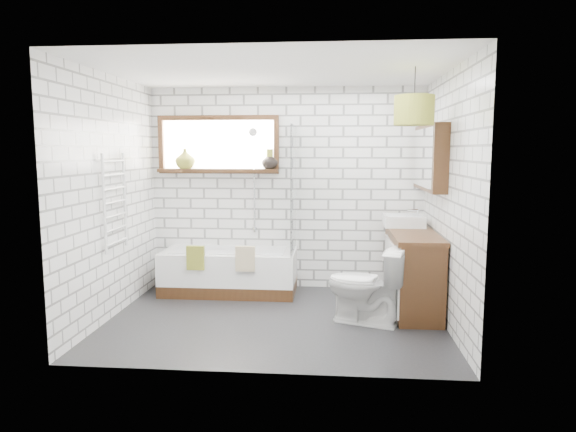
# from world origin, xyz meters

# --- Properties ---
(floor) EXTENTS (3.40, 2.60, 0.01)m
(floor) POSITION_xyz_m (0.00, 0.00, -0.01)
(floor) COLOR black
(floor) RESTS_ON ground
(ceiling) EXTENTS (3.40, 2.60, 0.01)m
(ceiling) POSITION_xyz_m (0.00, 0.00, 2.50)
(ceiling) COLOR white
(ceiling) RESTS_ON ground
(wall_back) EXTENTS (3.40, 0.01, 2.50)m
(wall_back) POSITION_xyz_m (0.00, 1.30, 1.25)
(wall_back) COLOR white
(wall_back) RESTS_ON ground
(wall_front) EXTENTS (3.40, 0.01, 2.50)m
(wall_front) POSITION_xyz_m (0.00, -1.30, 1.25)
(wall_front) COLOR white
(wall_front) RESTS_ON ground
(wall_left) EXTENTS (0.01, 2.60, 2.50)m
(wall_left) POSITION_xyz_m (-1.70, 0.00, 1.25)
(wall_left) COLOR white
(wall_left) RESTS_ON ground
(wall_right) EXTENTS (0.01, 2.60, 2.50)m
(wall_right) POSITION_xyz_m (1.70, 0.00, 1.25)
(wall_right) COLOR white
(wall_right) RESTS_ON ground
(window) EXTENTS (1.52, 0.16, 0.68)m
(window) POSITION_xyz_m (-0.85, 1.26, 1.80)
(window) COLOR black
(window) RESTS_ON wall_back
(towel_radiator) EXTENTS (0.06, 0.52, 1.00)m
(towel_radiator) POSITION_xyz_m (-1.66, 0.00, 1.20)
(towel_radiator) COLOR white
(towel_radiator) RESTS_ON wall_left
(mirror_cabinet) EXTENTS (0.16, 1.20, 0.70)m
(mirror_cabinet) POSITION_xyz_m (1.62, 0.60, 1.65)
(mirror_cabinet) COLOR black
(mirror_cabinet) RESTS_ON wall_right
(shower_riser) EXTENTS (0.02, 0.02, 1.30)m
(shower_riser) POSITION_xyz_m (-0.40, 1.26, 1.35)
(shower_riser) COLOR silver
(shower_riser) RESTS_ON wall_back
(bathtub) EXTENTS (1.61, 0.71, 0.52)m
(bathtub) POSITION_xyz_m (-0.67, 0.95, 0.26)
(bathtub) COLOR white
(bathtub) RESTS_ON floor
(shower_screen) EXTENTS (0.02, 0.72, 1.50)m
(shower_screen) POSITION_xyz_m (0.12, 0.95, 1.27)
(shower_screen) COLOR white
(shower_screen) RESTS_ON bathtub
(towel_green) EXTENTS (0.20, 0.06, 0.28)m
(towel_green) POSITION_xyz_m (-0.99, 0.59, 0.50)
(towel_green) COLOR olive
(towel_green) RESTS_ON bathtub
(towel_beige) EXTENTS (0.22, 0.06, 0.29)m
(towel_beige) POSITION_xyz_m (-0.41, 0.59, 0.50)
(towel_beige) COLOR #C4B588
(towel_beige) RESTS_ON bathtub
(vanity) EXTENTS (0.48, 1.50, 0.86)m
(vanity) POSITION_xyz_m (1.46, 0.54, 0.43)
(vanity) COLOR black
(vanity) RESTS_ON floor
(basin) EXTENTS (0.45, 0.40, 0.13)m
(basin) POSITION_xyz_m (1.40, 0.87, 0.92)
(basin) COLOR white
(basin) RESTS_ON vanity
(tap) EXTENTS (0.03, 0.03, 0.14)m
(tap) POSITION_xyz_m (1.56, 0.87, 0.98)
(tap) COLOR silver
(tap) RESTS_ON vanity
(toilet) EXTENTS (0.67, 0.87, 0.79)m
(toilet) POSITION_xyz_m (0.92, -0.04, 0.39)
(toilet) COLOR white
(toilet) RESTS_ON floor
(vase_olive) EXTENTS (0.29, 0.29, 0.25)m
(vase_olive) POSITION_xyz_m (-1.27, 1.23, 1.61)
(vase_olive) COLOR olive
(vase_olive) RESTS_ON window
(vase_dark) EXTENTS (0.25, 0.25, 0.21)m
(vase_dark) POSITION_xyz_m (-0.20, 1.23, 1.58)
(vase_dark) COLOR black
(vase_dark) RESTS_ON window
(bottle) EXTENTS (0.09, 0.09, 0.24)m
(bottle) POSITION_xyz_m (-0.20, 1.23, 1.60)
(bottle) COLOR olive
(bottle) RESTS_ON window
(pendant) EXTENTS (0.37, 0.37, 0.27)m
(pendant) POSITION_xyz_m (1.33, -0.13, 2.10)
(pendant) COLOR olive
(pendant) RESTS_ON ceiling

